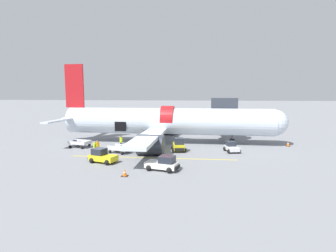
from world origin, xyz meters
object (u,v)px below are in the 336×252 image
Objects in this scene: baggage_tug_spare at (232,148)px; suitcase_on_tarmac_upright at (97,154)px; baggage_cart_loading at (121,149)px; airplane at (165,122)px; ground_crew_driver at (95,148)px; ground_crew_loader_b at (121,142)px; baggage_tug_rear at (179,146)px; ground_crew_loader_a at (97,146)px; baggage_tug_lead at (102,156)px; baggage_tug_mid at (163,164)px; ground_crew_supervisor at (139,143)px; ground_crew_helper at (155,144)px; baggage_cart_queued at (80,144)px.

baggage_tug_spare is 16.73m from suitcase_on_tarmac_upright.
baggage_cart_loading is 3.19m from suitcase_on_tarmac_upright.
airplane reaches higher than ground_crew_driver.
ground_crew_loader_b is 4.56m from ground_crew_driver.
ground_crew_loader_b is (-0.84, 2.69, 0.44)m from baggage_cart_loading.
baggage_cart_loading is 3.17m from ground_crew_driver.
baggage_tug_rear reaches higher than ground_crew_loader_a.
ground_crew_loader_b is at bearing 51.78° from ground_crew_loader_a.
baggage_tug_mid is (6.97, -1.96, -0.02)m from baggage_tug_lead.
ground_crew_driver is (-2.22, 3.31, 0.23)m from baggage_tug_lead.
baggage_cart_loading is 2.30× the size of ground_crew_supervisor.
baggage_tug_mid is 2.21× the size of ground_crew_helper.
baggage_tug_rear is 0.75× the size of baggage_cart_queued.
ground_crew_loader_a is at bearing -171.44° from baggage_tug_spare.
suitcase_on_tarmac_upright is (-1.65, 2.45, -0.31)m from baggage_tug_lead.
baggage_tug_mid is 0.95× the size of baggage_cart_loading.
airplane is at bearing 23.46° from baggage_cart_queued.
ground_crew_helper is at bearing 17.12° from ground_crew_loader_a.
airplane is 13.36m from baggage_tug_lead.
baggage_tug_spare is (7.44, 9.12, -0.08)m from baggage_tug_mid.
ground_crew_loader_a is 2.36m from suitcase_on_tarmac_upright.
baggage_cart_loading reaches higher than suitcase_on_tarmac_upright.
baggage_tug_mid is at bearing -94.74° from baggage_tug_rear.
baggage_cart_loading is 2.32× the size of ground_crew_helper.
baggage_tug_rear reaches higher than ground_crew_loader_b.
baggage_tug_mid is 0.93× the size of baggage_cart_queued.
baggage_tug_rear is at bearing -175.58° from baggage_tug_spare.
suitcase_on_tarmac_upright is at bearing -155.84° from baggage_tug_rear.
baggage_tug_rear is 1.63× the size of ground_crew_loader_b.
baggage_tug_mid is 11.77m from baggage_tug_spare.
baggage_cart_queued is (-13.78, 0.62, -0.25)m from baggage_tug_rear.
ground_crew_loader_a is at bearing 117.96° from baggage_tug_lead.
airplane is 22.09× the size of ground_crew_helper.
airplane is 6.53m from baggage_tug_rear.
baggage_tug_rear is (2.62, -5.46, -2.45)m from airplane.
baggage_tug_lead reaches higher than baggage_cart_queued.
ground_crew_driver is (3.88, -3.95, 0.39)m from baggage_cart_queued.
ground_crew_loader_b is 2.62m from ground_crew_supervisor.
airplane reaches higher than ground_crew_supervisor.
baggage_tug_lead is 2.97m from suitcase_on_tarmac_upright.
ground_crew_supervisor is at bearing -10.74° from ground_crew_loader_b.
baggage_tug_mid is 2.24× the size of ground_crew_loader_a.
airplane reaches higher than baggage_tug_mid.
baggage_tug_lead is 0.96× the size of baggage_tug_mid.
ground_crew_supervisor reaches higher than baggage_tug_lead.
baggage_tug_lead is 8.13m from ground_crew_helper.
baggage_cart_loading is at bearing -121.25° from airplane.
baggage_tug_rear is 7.97m from ground_crew_loader_b.
ground_crew_helper is (-2.46, 8.73, 0.19)m from baggage_tug_mid.
ground_crew_driver is at bearing -45.50° from baggage_cart_queued.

